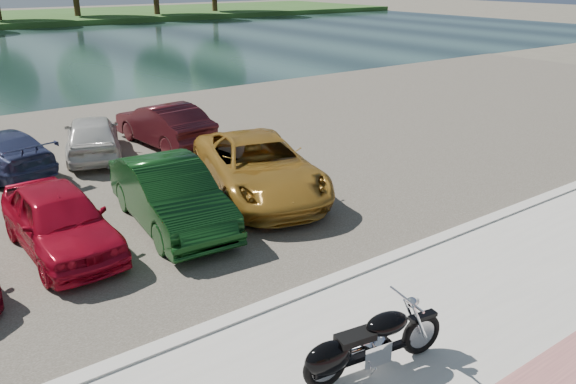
# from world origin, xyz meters

# --- Properties ---
(ground) EXTENTS (200.00, 200.00, 0.00)m
(ground) POSITION_xyz_m (0.00, 0.00, 0.00)
(ground) COLOR #595447
(ground) RESTS_ON ground
(promenade) EXTENTS (60.00, 6.00, 0.10)m
(promenade) POSITION_xyz_m (0.00, -1.00, 0.05)
(promenade) COLOR #B9B6AE
(promenade) RESTS_ON ground
(kerb) EXTENTS (60.00, 0.30, 0.14)m
(kerb) POSITION_xyz_m (0.00, 2.00, 0.07)
(kerb) COLOR #B9B6AE
(kerb) RESTS_ON ground
(parking_lot) EXTENTS (60.00, 18.00, 0.04)m
(parking_lot) POSITION_xyz_m (0.00, 11.00, 0.02)
(parking_lot) COLOR #413C34
(parking_lot) RESTS_ON ground
(motorcycle) EXTENTS (2.32, 0.79, 1.05)m
(motorcycle) POSITION_xyz_m (-1.08, -0.23, 0.56)
(motorcycle) COLOR black
(motorcycle) RESTS_ON promenade
(car_4) EXTENTS (1.80, 4.12, 1.38)m
(car_4) POSITION_xyz_m (-3.43, 6.31, 0.73)
(car_4) COLOR #A80B21
(car_4) RESTS_ON parking_lot
(car_5) EXTENTS (1.91, 4.62, 1.49)m
(car_5) POSITION_xyz_m (-1.03, 6.17, 0.78)
(car_5) COLOR #0E3512
(car_5) RESTS_ON parking_lot
(car_6) EXTENTS (3.85, 5.89, 1.50)m
(car_6) POSITION_xyz_m (1.64, 6.64, 0.79)
(car_6) COLOR #A67626
(car_6) RESTS_ON parking_lot
(car_11) EXTENTS (2.57, 4.51, 1.23)m
(car_11) POSITION_xyz_m (-3.42, 12.38, 0.66)
(car_11) COLOR navy
(car_11) RESTS_ON parking_lot
(car_12) EXTENTS (2.69, 4.26, 1.35)m
(car_12) POSITION_xyz_m (-0.83, 12.36, 0.72)
(car_12) COLOR silver
(car_12) RESTS_ON parking_lot
(car_13) EXTENTS (1.96, 4.43, 1.41)m
(car_13) POSITION_xyz_m (1.53, 12.26, 0.75)
(car_13) COLOR #411116
(car_13) RESTS_ON parking_lot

